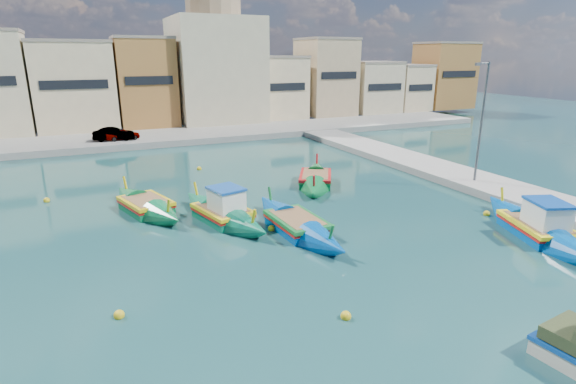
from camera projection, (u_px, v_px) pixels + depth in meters
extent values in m
plane|color=#133B39|center=(259.00, 280.00, 17.46)|extent=(160.00, 160.00, 0.00)
cube|color=gray|center=(566.00, 210.00, 24.57)|extent=(4.00, 70.00, 0.50)
cube|color=gray|center=(144.00, 139.00, 45.18)|extent=(80.00, 8.00, 0.60)
cube|color=beige|center=(75.00, 87.00, 48.20)|extent=(7.88, 7.44, 8.99)
cube|color=gray|center=(69.00, 41.00, 46.84)|extent=(8.04, 7.59, 0.30)
cube|color=black|center=(75.00, 85.00, 44.79)|extent=(6.30, 0.10, 0.90)
cube|color=#AB7135|center=(146.00, 83.00, 50.47)|extent=(6.17, 6.13, 9.43)
cube|color=gray|center=(142.00, 38.00, 49.05)|extent=(6.29, 6.26, 0.30)
cube|color=black|center=(149.00, 80.00, 47.63)|extent=(4.93, 0.10, 0.90)
cube|color=tan|center=(210.00, 96.00, 54.64)|extent=(7.31, 7.69, 6.05)
cube|color=gray|center=(209.00, 69.00, 53.71)|extent=(7.46, 7.85, 0.30)
cube|color=black|center=(219.00, 96.00, 51.17)|extent=(5.85, 0.10, 0.90)
cube|color=beige|center=(271.00, 88.00, 57.45)|extent=(7.54, 7.30, 7.41)
cube|color=gray|center=(270.00, 57.00, 56.33)|extent=(7.69, 7.45, 0.30)
cube|color=black|center=(283.00, 87.00, 54.13)|extent=(6.03, 0.10, 0.90)
cube|color=tan|center=(326.00, 78.00, 60.14)|extent=(6.36, 6.97, 9.63)
cube|color=gray|center=(327.00, 39.00, 58.69)|extent=(6.48, 7.11, 0.30)
cube|color=black|center=(339.00, 75.00, 56.92)|extent=(5.09, 0.10, 0.90)
cube|color=beige|center=(371.00, 88.00, 63.34)|extent=(6.63, 6.70, 6.65)
cube|color=gray|center=(372.00, 62.00, 62.32)|extent=(6.76, 6.83, 0.30)
cube|color=black|center=(385.00, 87.00, 60.29)|extent=(5.30, 0.10, 0.90)
cube|color=beige|center=(403.00, 88.00, 66.19)|extent=(5.08, 7.51, 6.20)
cube|color=gray|center=(405.00, 65.00, 65.24)|extent=(5.18, 7.66, 0.30)
cube|color=black|center=(421.00, 88.00, 62.80)|extent=(4.06, 0.10, 0.90)
cube|color=#AB7135|center=(444.00, 76.00, 67.83)|extent=(7.79, 6.00, 9.33)
cube|color=gray|center=(447.00, 43.00, 66.42)|extent=(7.95, 6.12, 0.30)
cube|color=black|center=(460.00, 74.00, 65.04)|extent=(6.23, 0.10, 0.90)
cube|color=beige|center=(216.00, 70.00, 54.28)|extent=(10.00, 10.00, 12.00)
cylinder|color=#9E8466|center=(213.00, 6.00, 52.18)|extent=(6.40, 6.40, 2.40)
cylinder|color=#595B60|center=(481.00, 127.00, 28.49)|extent=(0.16, 0.16, 8.00)
cylinder|color=#595B60|center=(484.00, 63.00, 27.19)|extent=(1.00, 0.10, 0.10)
cube|color=#595B60|center=(478.00, 64.00, 27.00)|extent=(0.35, 0.15, 0.18)
imported|color=#4C1919|center=(122.00, 134.00, 42.77)|extent=(3.31, 1.64, 1.09)
imported|color=#4C1919|center=(114.00, 134.00, 42.45)|extent=(3.88, 1.73, 1.24)
cube|color=#0054AD|center=(536.00, 232.00, 21.68)|extent=(3.14, 4.07, 1.01)
cone|color=#0054AD|center=(503.00, 210.00, 24.50)|extent=(3.03, 3.79, 2.58)
cube|color=yellow|center=(538.00, 224.00, 21.56)|extent=(3.28, 4.29, 0.18)
cube|color=red|center=(537.00, 227.00, 21.61)|extent=(3.25, 4.17, 0.10)
cube|color=olive|center=(538.00, 222.00, 21.53)|extent=(2.74, 3.66, 0.06)
cylinder|color=yellow|center=(502.00, 197.00, 24.59)|extent=(0.30, 0.50, 1.10)
cube|color=white|center=(547.00, 215.00, 20.87)|extent=(1.96, 2.21, 1.11)
cube|color=#0F47A5|center=(549.00, 202.00, 20.69)|extent=(2.08, 2.36, 0.12)
cube|color=#0B7351|center=(223.00, 217.00, 23.71)|extent=(2.69, 3.56, 1.00)
cone|color=#0B7351|center=(199.00, 203.00, 25.67)|extent=(2.64, 3.35, 2.49)
cone|color=#0B7351|center=(250.00, 230.00, 21.72)|extent=(2.64, 3.35, 2.49)
cube|color=yellow|center=(222.00, 209.00, 23.59)|extent=(2.81, 3.75, 0.18)
cube|color=red|center=(223.00, 212.00, 23.64)|extent=(2.80, 3.64, 0.10)
cube|color=olive|center=(222.00, 208.00, 23.56)|extent=(2.33, 3.21, 0.06)
cylinder|color=yellow|center=(196.00, 191.00, 25.68)|extent=(0.25, 0.49, 1.09)
cylinder|color=yellow|center=(253.00, 219.00, 21.34)|extent=(0.25, 0.49, 1.09)
cube|color=white|center=(226.00, 200.00, 23.06)|extent=(1.74, 1.90, 1.10)
cube|color=#0F47A5|center=(226.00, 189.00, 22.88)|extent=(1.84, 2.04, 0.12)
cube|color=#0B7434|center=(315.00, 181.00, 30.38)|extent=(3.37, 3.84, 1.00)
cone|color=#0B7434|center=(317.00, 171.00, 32.96)|extent=(3.25, 3.63, 2.51)
cone|color=#0B7434|center=(314.00, 192.00, 27.78)|extent=(3.25, 3.63, 2.51)
cube|color=red|center=(315.00, 175.00, 30.26)|extent=(3.52, 4.04, 0.18)
cube|color=#197F33|center=(315.00, 178.00, 30.31)|extent=(3.48, 3.94, 0.10)
cube|color=olive|center=(315.00, 174.00, 30.24)|extent=(2.96, 3.43, 0.06)
cylinder|color=red|center=(317.00, 161.00, 33.02)|extent=(0.36, 0.48, 1.08)
cylinder|color=red|center=(314.00, 183.00, 27.34)|extent=(0.36, 0.48, 1.08)
cube|color=#0A6E3C|center=(146.00, 208.00, 25.05)|extent=(2.78, 3.48, 1.01)
cone|color=#0A6E3C|center=(128.00, 197.00, 26.86)|extent=(2.73, 3.30, 2.48)
cone|color=#0A6E3C|center=(167.00, 219.00, 23.22)|extent=(2.73, 3.30, 2.48)
cube|color=yellow|center=(146.00, 201.00, 24.93)|extent=(2.90, 3.66, 0.18)
cube|color=red|center=(146.00, 204.00, 24.98)|extent=(2.89, 3.56, 0.10)
cube|color=olive|center=(146.00, 199.00, 24.91)|extent=(2.41, 3.13, 0.06)
cylinder|color=yellow|center=(126.00, 185.00, 26.85)|extent=(0.27, 0.50, 1.09)
cylinder|color=yellow|center=(168.00, 208.00, 22.85)|extent=(0.27, 0.50, 1.09)
cube|color=#004DA6|center=(297.00, 227.00, 22.30)|extent=(2.14, 3.49, 1.00)
cone|color=#004DA6|center=(273.00, 209.00, 24.68)|extent=(2.13, 3.22, 2.53)
cone|color=#004DA6|center=(327.00, 247.00, 19.89)|extent=(2.13, 3.22, 2.53)
cube|color=#177630|center=(297.00, 219.00, 22.17)|extent=(2.23, 3.67, 0.18)
cube|color=red|center=(297.00, 222.00, 22.23)|extent=(2.24, 3.55, 0.10)
cube|color=olive|center=(297.00, 217.00, 22.15)|extent=(1.83, 3.16, 0.06)
cylinder|color=#177630|center=(270.00, 197.00, 24.72)|extent=(0.16, 0.48, 1.09)
cylinder|color=#177630|center=(331.00, 235.00, 19.46)|extent=(0.16, 0.48, 1.09)
sphere|color=yellow|center=(119.00, 315.00, 14.95)|extent=(0.36, 0.36, 0.36)
sphere|color=yellow|center=(271.00, 229.00, 22.39)|extent=(0.36, 0.36, 0.36)
sphere|color=yellow|center=(199.00, 169.00, 34.18)|extent=(0.36, 0.36, 0.36)
sphere|color=yellow|center=(47.00, 200.00, 26.73)|extent=(0.36, 0.36, 0.36)
sphere|color=yellow|center=(487.00, 214.00, 24.48)|extent=(0.36, 0.36, 0.36)
sphere|color=yellow|center=(346.00, 316.00, 14.89)|extent=(0.36, 0.36, 0.36)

